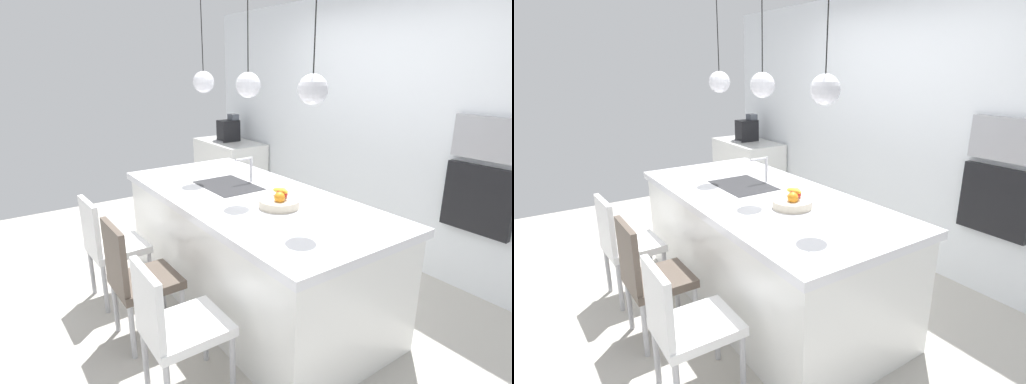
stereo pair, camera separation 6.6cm
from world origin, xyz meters
TOP-DOWN VIEW (x-y plane):
  - floor at (0.00, 0.00)m, footprint 6.60×6.60m
  - back_wall at (0.00, 1.65)m, footprint 6.00×0.10m
  - kitchen_island at (0.00, 0.00)m, footprint 2.49×1.14m
  - sink_basin at (-0.31, 0.00)m, footprint 0.56×0.40m
  - faucet at (-0.31, 0.21)m, footprint 0.02×0.17m
  - fruit_bowl at (0.37, 0.02)m, footprint 0.29×0.29m
  - side_counter at (-2.40, 1.28)m, footprint 1.10×0.60m
  - coffee_machine at (-2.41, 1.28)m, footprint 0.20×0.35m
  - microwave at (1.01, 1.58)m, footprint 0.54×0.08m
  - oven at (1.01, 1.58)m, footprint 0.56×0.08m
  - chair_near at (-0.64, -0.95)m, footprint 0.43×0.45m
  - chair_middle at (0.00, -0.95)m, footprint 0.42×0.43m
  - chair_far at (0.65, -0.95)m, footprint 0.41×0.47m
  - pendant_light_left at (-0.69, 0.00)m, footprint 0.18×0.18m
  - pendant_light_center at (0.00, 0.00)m, footprint 0.18×0.18m
  - pendant_light_right at (0.69, 0.00)m, footprint 0.18×0.18m

SIDE VIEW (x-z plane):
  - floor at x=0.00m, z-range 0.00..0.00m
  - side_counter at x=-2.40m, z-range 0.00..0.86m
  - kitchen_island at x=0.00m, z-range 0.00..0.92m
  - chair_far at x=0.65m, z-range 0.05..0.93m
  - chair_middle at x=0.00m, z-range 0.05..0.95m
  - chair_near at x=-0.64m, z-range 0.05..0.95m
  - oven at x=1.01m, z-range 0.57..1.13m
  - sink_basin at x=-0.31m, z-range 0.90..0.92m
  - fruit_bowl at x=0.37m, z-range 0.89..1.04m
  - coffee_machine at x=-2.41m, z-range 0.83..1.21m
  - faucet at x=-0.31m, z-range 0.95..1.17m
  - back_wall at x=0.00m, z-range 0.00..2.60m
  - microwave at x=1.01m, z-range 1.18..1.52m
  - pendant_light_left at x=-0.69m, z-range 1.37..2.15m
  - pendant_light_center at x=0.00m, z-range 1.37..2.15m
  - pendant_light_right at x=0.69m, z-range 1.37..2.15m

